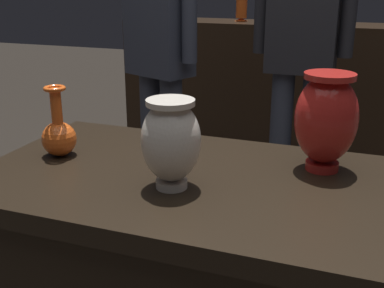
# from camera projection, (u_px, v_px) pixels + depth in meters

# --- Properties ---
(back_display_shelf) EXTENTS (2.60, 0.40, 0.99)m
(back_display_shelf) POSITION_uv_depth(u_px,v_px,m) (313.00, 100.00, 3.27)
(back_display_shelf) COLOR black
(back_display_shelf) RESTS_ON ground_plane
(vase_centerpiece) EXTENTS (0.14, 0.14, 0.22)m
(vase_centerpiece) POSITION_uv_depth(u_px,v_px,m) (171.00, 141.00, 1.13)
(vase_centerpiece) COLOR silver
(vase_centerpiece) RESTS_ON display_plinth
(vase_tall_behind) EXTENTS (0.16, 0.16, 0.25)m
(vase_tall_behind) POSITION_uv_depth(u_px,v_px,m) (326.00, 119.00, 1.23)
(vase_tall_behind) COLOR red
(vase_tall_behind) RESTS_ON display_plinth
(vase_left_accent) EXTENTS (0.10, 0.10, 0.20)m
(vase_left_accent) POSITION_uv_depth(u_px,v_px,m) (59.00, 134.00, 1.36)
(vase_left_accent) COLOR #E55B1E
(vase_left_accent) RESTS_ON display_plinth
(shelf_vase_center) EXTENTS (0.13, 0.13, 0.10)m
(shelf_vase_center) POSITION_uv_depth(u_px,v_px,m) (319.00, 12.00, 3.05)
(shelf_vase_center) COLOR #7A388E
(shelf_vase_center) RESTS_ON back_display_shelf
(shelf_vase_left) EXTENTS (0.09, 0.09, 0.23)m
(shelf_vase_left) POSITION_uv_depth(u_px,v_px,m) (242.00, 4.00, 3.27)
(shelf_vase_left) COLOR #E55B1E
(shelf_vase_left) RESTS_ON back_display_shelf
(visitor_center_back) EXTENTS (0.47, 0.20, 1.70)m
(visitor_center_back) POSITION_uv_depth(u_px,v_px,m) (302.00, 37.00, 2.31)
(visitor_center_back) COLOR #333847
(visitor_center_back) RESTS_ON ground_plane
(visitor_near_left) EXTENTS (0.44, 0.29, 1.66)m
(visitor_near_left) POSITION_uv_depth(u_px,v_px,m) (159.00, 42.00, 2.35)
(visitor_near_left) COLOR #333847
(visitor_near_left) RESTS_ON ground_plane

